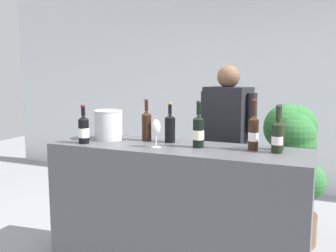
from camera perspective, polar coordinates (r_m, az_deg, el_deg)
name	(u,v)px	position (r m, az deg, el deg)	size (l,w,h in m)	color
wall_back	(247,86)	(5.25, 12.02, 6.10)	(8.00, 0.10, 2.80)	silver
counter	(176,211)	(2.93, 1.28, -12.94)	(1.95, 0.59, 1.02)	#4C4C51
wine_bottle_0	(170,127)	(2.93, 0.30, -0.23)	(0.08, 0.08, 0.32)	black
wine_bottle_1	(279,133)	(2.76, 16.69, -1.03)	(0.08, 0.08, 0.33)	black
wine_bottle_2	(84,129)	(2.97, -12.83, -0.53)	(0.08, 0.08, 0.30)	black
wine_bottle_3	(198,131)	(2.74, 4.69, -0.76)	(0.08, 0.08, 0.35)	black
wine_bottle_4	(253,132)	(2.70, 12.99, -0.93)	(0.07, 0.07, 0.36)	black
wine_bottle_5	(277,136)	(2.65, 16.45, -1.50)	(0.08, 0.08, 0.33)	black
wine_bottle_6	(147,125)	(3.01, -3.31, 0.18)	(0.08, 0.08, 0.34)	black
wine_glass	(156,128)	(2.73, -1.85, -0.34)	(0.07, 0.07, 0.21)	silver
ice_bucket	(109,125)	(3.10, -9.13, 0.19)	(0.24, 0.24, 0.24)	silver
person_server	(227,159)	(3.37, 9.01, -5.08)	(0.53, 0.33, 1.63)	black
potted_shrub	(294,152)	(3.59, 18.83, -3.77)	(0.59, 0.56, 1.29)	brown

